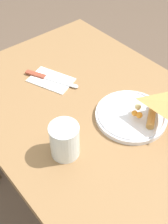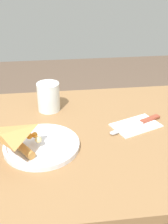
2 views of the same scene
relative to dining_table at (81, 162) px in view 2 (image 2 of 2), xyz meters
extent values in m
cube|color=olive|center=(0.00, 0.00, 0.10)|extent=(0.98, 0.71, 0.03)
cube|color=#4C3823|center=(-0.44, -0.31, -0.25)|extent=(0.06, 0.06, 0.68)
cylinder|color=white|center=(0.13, 0.06, 0.12)|extent=(0.23, 0.23, 0.02)
torus|color=white|center=(0.13, 0.06, 0.13)|extent=(0.22, 0.22, 0.01)
pyramid|color=tan|center=(0.13, 0.06, 0.14)|extent=(0.16, 0.16, 0.02)
cylinder|color=#C68942|center=(0.18, 0.10, 0.14)|extent=(0.08, 0.10, 0.02)
sphere|color=#EFDB93|center=(0.14, 0.08, 0.16)|extent=(0.02, 0.02, 0.02)
sphere|color=orange|center=(0.15, 0.05, 0.16)|extent=(0.02, 0.02, 0.02)
sphere|color=orange|center=(0.16, 0.05, 0.16)|extent=(0.02, 0.02, 0.02)
cylinder|color=white|center=(0.10, -0.19, 0.17)|extent=(0.08, 0.08, 0.11)
cylinder|color=white|center=(0.10, -0.19, 0.16)|extent=(0.07, 0.07, 0.09)
torus|color=white|center=(0.10, -0.19, 0.22)|extent=(0.09, 0.09, 0.00)
cube|color=white|center=(-0.19, -0.03, 0.12)|extent=(0.19, 0.15, 0.00)
cube|color=#99422D|center=(-0.25, -0.06, 0.12)|extent=(0.08, 0.05, 0.01)
cube|color=silver|center=(-0.16, -0.01, 0.12)|extent=(0.13, 0.07, 0.00)
ellipsoid|color=silver|center=(-0.10, 0.02, 0.12)|extent=(0.03, 0.02, 0.00)
camera|label=1|loc=(0.51, -0.46, 0.78)|focal=45.00mm
camera|label=2|loc=(0.09, 0.78, 0.62)|focal=45.00mm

